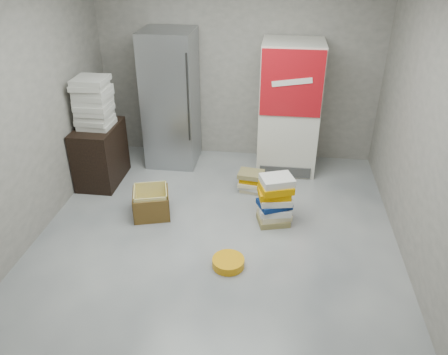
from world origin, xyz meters
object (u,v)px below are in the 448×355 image
steel_fridge (171,100)px  cardboard_box (151,204)px  phonebook_stack_main (275,200)px  coke_cooler (289,108)px  wood_shelf (101,154)px

steel_fridge → cardboard_box: (0.06, -1.46, -0.81)m
steel_fridge → phonebook_stack_main: (1.53, -1.44, -0.65)m
coke_cooler → wood_shelf: coke_cooler is taller
coke_cooler → cardboard_box: 2.29m
steel_fridge → wood_shelf: size_ratio=2.37×
coke_cooler → phonebook_stack_main: 1.56m
steel_fridge → wood_shelf: steel_fridge is taller
wood_shelf → cardboard_box: wood_shelf is taller
steel_fridge → coke_cooler: bearing=-0.2°
wood_shelf → cardboard_box: size_ratio=1.53×
wood_shelf → steel_fridge: bearing=41.3°
coke_cooler → cardboard_box: (-1.59, -1.46, -0.76)m
coke_cooler → wood_shelf: bearing=-163.7°
coke_cooler → wood_shelf: size_ratio=2.25×
coke_cooler → cardboard_box: size_ratio=3.43×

